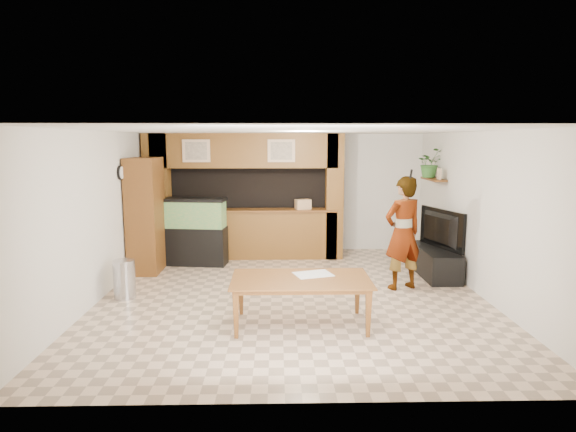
{
  "coord_description": "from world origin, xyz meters",
  "views": [
    {
      "loc": [
        -0.23,
        -7.46,
        2.45
      ],
      "look_at": [
        -0.05,
        0.6,
        1.19
      ],
      "focal_mm": 30.0,
      "sensor_mm": 36.0,
      "label": 1
    }
  ],
  "objects_px": {
    "television": "(436,229)",
    "person": "(403,233)",
    "aquarium": "(196,232)",
    "pantry_cabinet": "(146,215)",
    "dining_table": "(301,303)"
  },
  "relations": [
    {
      "from": "television",
      "to": "person",
      "type": "height_order",
      "value": "person"
    },
    {
      "from": "television",
      "to": "dining_table",
      "type": "height_order",
      "value": "television"
    },
    {
      "from": "television",
      "to": "dining_table",
      "type": "xyz_separation_m",
      "value": [
        -2.57,
        -2.41,
        -0.54
      ]
    },
    {
      "from": "aquarium",
      "to": "person",
      "type": "xyz_separation_m",
      "value": [
        3.69,
        -1.66,
        0.29
      ]
    },
    {
      "from": "person",
      "to": "dining_table",
      "type": "distance_m",
      "value": 2.47
    },
    {
      "from": "aquarium",
      "to": "television",
      "type": "bearing_deg",
      "value": -3.61
    },
    {
      "from": "pantry_cabinet",
      "to": "television",
      "type": "xyz_separation_m",
      "value": [
        5.35,
        -0.4,
        -0.21
      ]
    },
    {
      "from": "pantry_cabinet",
      "to": "aquarium",
      "type": "height_order",
      "value": "pantry_cabinet"
    },
    {
      "from": "television",
      "to": "person",
      "type": "distance_m",
      "value": 1.14
    },
    {
      "from": "person",
      "to": "dining_table",
      "type": "xyz_separation_m",
      "value": [
        -1.76,
        -1.62,
        -0.62
      ]
    },
    {
      "from": "aquarium",
      "to": "dining_table",
      "type": "bearing_deg",
      "value": -52.21
    },
    {
      "from": "pantry_cabinet",
      "to": "television",
      "type": "height_order",
      "value": "pantry_cabinet"
    },
    {
      "from": "pantry_cabinet",
      "to": "aquarium",
      "type": "bearing_deg",
      "value": 28.91
    },
    {
      "from": "pantry_cabinet",
      "to": "aquarium",
      "type": "xyz_separation_m",
      "value": [
        0.84,
        0.47,
        -0.42
      ]
    },
    {
      "from": "person",
      "to": "dining_table",
      "type": "height_order",
      "value": "person"
    }
  ]
}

